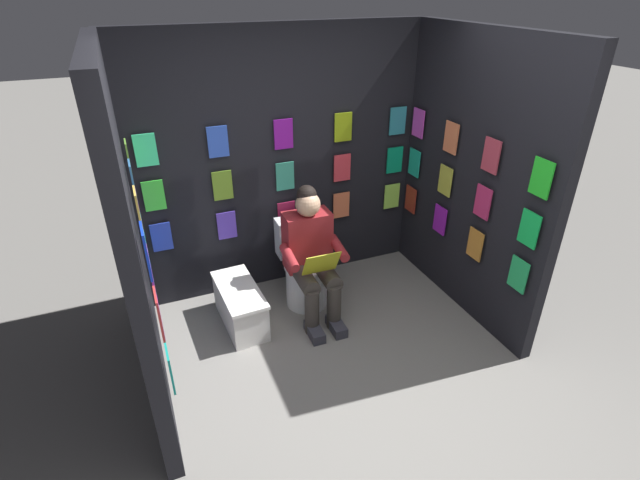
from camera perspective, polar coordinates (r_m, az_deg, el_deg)
ground_plane at (r=3.58m, az=6.59°, el=-19.62°), size 30.00×30.00×0.00m
display_wall_back at (r=4.39m, az=-4.62°, el=9.05°), size 2.72×0.14×2.38m
display_wall_left at (r=4.22m, az=17.85°, el=6.89°), size 0.14×1.86×2.38m
display_wall_right at (r=3.31m, az=-21.78°, el=-0.00°), size 0.14×1.86×2.38m
toilet at (r=4.38m, az=-1.97°, el=-3.48°), size 0.41×0.56×0.77m
person_reading at (r=4.06m, az=-0.96°, el=-1.82°), size 0.53×0.69×1.19m
comic_longbox_near at (r=4.21m, az=-9.54°, el=-7.78°), size 0.35×0.73×0.37m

